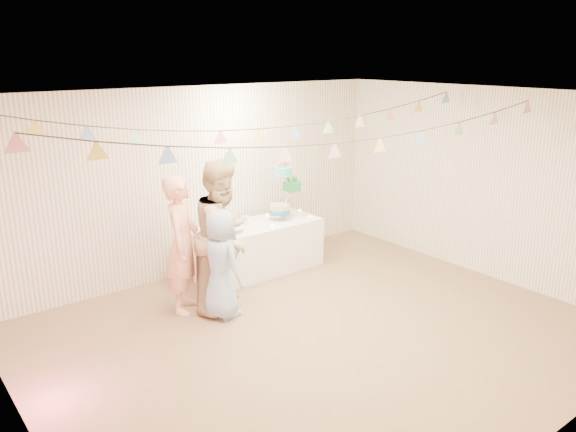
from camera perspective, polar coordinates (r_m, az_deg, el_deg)
floor at (r=6.42m, az=3.06°, el=-11.82°), size 6.00×6.00×0.00m
ceiling at (r=5.68m, az=3.46°, el=11.99°), size 6.00×6.00×0.00m
back_wall at (r=7.91m, az=-8.78°, el=3.52°), size 6.00×6.00×0.00m
front_wall at (r=4.48m, az=25.01°, el=-7.95°), size 6.00×6.00×0.00m
left_wall at (r=4.64m, az=-26.11°, el=-7.25°), size 5.00×5.00×0.00m
right_wall at (r=8.16m, az=19.34°, el=3.17°), size 5.00×5.00×0.00m
table at (r=8.01m, az=-3.14°, el=-3.23°), size 1.86×0.75×0.70m
cake_stand at (r=8.14m, az=-0.26°, el=2.91°), size 0.70×0.41×0.78m
cake_bottom at (r=8.08m, az=-0.83°, el=0.59°), size 0.31×0.31×0.15m
cake_middle at (r=8.32m, az=0.34°, el=2.98°), size 0.27×0.27×0.22m
cake_top_tier at (r=8.03m, az=-0.47°, el=4.45°), size 0.25×0.25×0.19m
platter at (r=7.60m, az=-5.81°, el=-1.12°), size 0.36×0.36×0.02m
posy at (r=7.82m, az=-4.37°, el=-0.11°), size 0.13×0.13×0.14m
person_adult_a at (r=6.76m, az=-10.66°, el=-2.86°), size 0.71×0.72×1.68m
person_adult_b at (r=6.74m, az=-6.59°, el=-2.01°), size 1.13×1.06×1.84m
person_child at (r=6.61m, az=-6.85°, el=-4.81°), size 0.47×0.67×1.31m
bunting_back at (r=6.56m, az=-3.04°, el=10.39°), size 5.60×1.10×0.40m
bunting_front at (r=5.56m, az=4.79°, el=8.97°), size 5.60×0.90×0.36m
tealight_0 at (r=7.37m, az=-7.62°, el=-2.12°), size 0.04×0.04×0.03m
tealight_1 at (r=7.86m, az=-6.03°, el=-0.89°), size 0.04×0.04×0.03m
tealight_2 at (r=7.78m, az=-1.65°, el=-0.98°), size 0.04×0.04×0.03m
tealight_3 at (r=8.26m, az=-2.07°, el=0.06°), size 0.04×0.04×0.03m
tealight_4 at (r=8.24m, az=2.21°, el=0.01°), size 0.04×0.04×0.03m
tealight_5 at (r=8.53m, az=1.19°, el=0.59°), size 0.04×0.04×0.03m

